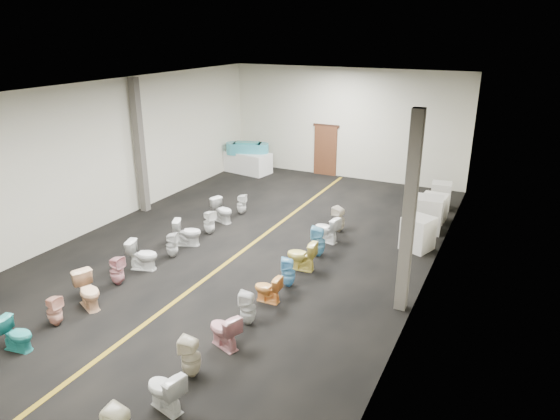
# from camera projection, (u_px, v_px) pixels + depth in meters

# --- Properties ---
(floor) EXTENTS (16.00, 16.00, 0.00)m
(floor) POSITION_uv_depth(u_px,v_px,m) (251.00, 245.00, 14.56)
(floor) COLOR black
(floor) RESTS_ON ground
(ceiling) EXTENTS (16.00, 16.00, 0.00)m
(ceiling) POSITION_uv_depth(u_px,v_px,m) (247.00, 88.00, 13.01)
(ceiling) COLOR black
(ceiling) RESTS_ON ground
(wall_back) EXTENTS (10.00, 0.00, 10.00)m
(wall_back) POSITION_uv_depth(u_px,v_px,m) (345.00, 124.00, 20.52)
(wall_back) COLOR beige
(wall_back) RESTS_ON ground
(wall_left) EXTENTS (0.00, 16.00, 16.00)m
(wall_left) POSITION_uv_depth(u_px,v_px,m) (112.00, 152.00, 15.86)
(wall_left) COLOR beige
(wall_left) RESTS_ON ground
(wall_right) EXTENTS (0.00, 16.00, 16.00)m
(wall_right) POSITION_uv_depth(u_px,v_px,m) (434.00, 196.00, 11.70)
(wall_right) COLOR beige
(wall_right) RESTS_ON ground
(aisle_stripe) EXTENTS (0.12, 15.60, 0.01)m
(aisle_stripe) POSITION_uv_depth(u_px,v_px,m) (251.00, 245.00, 14.55)
(aisle_stripe) COLOR olive
(aisle_stripe) RESTS_ON floor
(back_door) EXTENTS (1.00, 0.10, 2.10)m
(back_door) POSITION_uv_depth(u_px,v_px,m) (325.00, 151.00, 21.21)
(back_door) COLOR #562D19
(back_door) RESTS_ON floor
(door_frame) EXTENTS (1.15, 0.08, 0.10)m
(door_frame) POSITION_uv_depth(u_px,v_px,m) (326.00, 126.00, 20.85)
(door_frame) COLOR #331C11
(door_frame) RESTS_ON back_door
(column_left) EXTENTS (0.25, 0.25, 4.50)m
(column_left) POSITION_uv_depth(u_px,v_px,m) (140.00, 147.00, 16.60)
(column_left) COLOR #59544C
(column_left) RESTS_ON floor
(column_right) EXTENTS (0.25, 0.25, 4.50)m
(column_right) POSITION_uv_depth(u_px,v_px,m) (409.00, 215.00, 10.54)
(column_right) COLOR #59544C
(column_right) RESTS_ON floor
(display_table) EXTENTS (2.13, 1.31, 0.89)m
(display_table) POSITION_uv_depth(u_px,v_px,m) (248.00, 162.00, 21.76)
(display_table) COLOR white
(display_table) RESTS_ON floor
(bathtub) EXTENTS (1.80, 1.04, 0.55)m
(bathtub) POSITION_uv_depth(u_px,v_px,m) (247.00, 148.00, 21.54)
(bathtub) COLOR teal
(bathtub) RESTS_ON display_table
(appliance_crate_a) EXTENTS (0.96, 0.96, 0.97)m
(appliance_crate_a) POSITION_uv_depth(u_px,v_px,m) (418.00, 233.00, 14.15)
(appliance_crate_a) COLOR silver
(appliance_crate_a) RESTS_ON floor
(appliance_crate_b) EXTENTS (0.88, 0.88, 1.10)m
(appliance_crate_b) POSITION_uv_depth(u_px,v_px,m) (428.00, 214.00, 15.39)
(appliance_crate_b) COLOR beige
(appliance_crate_b) RESTS_ON floor
(appliance_crate_c) EXTENTS (0.81, 0.81, 0.88)m
(appliance_crate_c) POSITION_uv_depth(u_px,v_px,m) (434.00, 208.00, 16.28)
(appliance_crate_c) COLOR white
(appliance_crate_c) RESTS_ON floor
(appliance_crate_d) EXTENTS (0.72, 0.72, 0.93)m
(appliance_crate_d) POSITION_uv_depth(u_px,v_px,m) (441.00, 196.00, 17.37)
(appliance_crate_d) COLOR silver
(appliance_crate_d) RESTS_ON floor
(toilet_left_0) EXTENTS (0.72, 0.48, 0.69)m
(toilet_left_0) POSITION_uv_depth(u_px,v_px,m) (17.00, 334.00, 9.74)
(toilet_left_0) COLOR teal
(toilet_left_0) RESTS_ON floor
(toilet_left_1) EXTENTS (0.32, 0.32, 0.69)m
(toilet_left_1) POSITION_uv_depth(u_px,v_px,m) (54.00, 311.00, 10.55)
(toilet_left_1) COLOR #ECAB94
(toilet_left_1) RESTS_ON floor
(toilet_left_2) EXTENTS (0.91, 0.74, 0.81)m
(toilet_left_2) POSITION_uv_depth(u_px,v_px,m) (88.00, 291.00, 11.22)
(toilet_left_2) COLOR #FDC799
(toilet_left_2) RESTS_ON floor
(toilet_left_3) EXTENTS (0.35, 0.34, 0.75)m
(toilet_left_3) POSITION_uv_depth(u_px,v_px,m) (117.00, 271.00, 12.22)
(toilet_left_3) COLOR pink
(toilet_left_3) RESTS_ON floor
(toilet_left_4) EXTENTS (0.87, 0.65, 0.80)m
(toilet_left_4) POSITION_uv_depth(u_px,v_px,m) (143.00, 255.00, 13.00)
(toilet_left_4) COLOR white
(toilet_left_4) RESTS_ON floor
(toilet_left_5) EXTENTS (0.41, 0.41, 0.71)m
(toilet_left_5) POSITION_uv_depth(u_px,v_px,m) (172.00, 245.00, 13.71)
(toilet_left_5) COLOR silver
(toilet_left_5) RESTS_ON floor
(toilet_left_6) EXTENTS (0.89, 0.73, 0.79)m
(toilet_left_6) POSITION_uv_depth(u_px,v_px,m) (188.00, 232.00, 14.45)
(toilet_left_6) COLOR white
(toilet_left_6) RESTS_ON floor
(toilet_left_7) EXTENTS (0.43, 0.42, 0.75)m
(toilet_left_7) POSITION_uv_depth(u_px,v_px,m) (209.00, 222.00, 15.25)
(toilet_left_7) COLOR white
(toilet_left_7) RESTS_ON floor
(toilet_left_8) EXTENTS (0.86, 0.63, 0.78)m
(toilet_left_8) POSITION_uv_depth(u_px,v_px,m) (223.00, 210.00, 16.19)
(toilet_left_8) COLOR silver
(toilet_left_8) RESTS_ON floor
(toilet_left_9) EXTENTS (0.37, 0.36, 0.70)m
(toilet_left_9) POSITION_uv_depth(u_px,v_px,m) (242.00, 204.00, 16.88)
(toilet_left_9) COLOR white
(toilet_left_9) RESTS_ON floor
(toilet_right_1) EXTENTS (0.82, 0.58, 0.76)m
(toilet_right_1) POSITION_uv_depth(u_px,v_px,m) (165.00, 390.00, 8.19)
(toilet_right_1) COLOR silver
(toilet_right_1) RESTS_ON floor
(toilet_right_2) EXTENTS (0.43, 0.43, 0.80)m
(toilet_right_2) POSITION_uv_depth(u_px,v_px,m) (191.00, 357.00, 8.98)
(toilet_right_2) COLOR beige
(toilet_right_2) RESTS_ON floor
(toilet_right_3) EXTENTS (0.84, 0.65, 0.75)m
(toilet_right_3) POSITION_uv_depth(u_px,v_px,m) (224.00, 330.00, 9.81)
(toilet_right_3) COLOR #D18D92
(toilet_right_3) RESTS_ON floor
(toilet_right_4) EXTENTS (0.43, 0.42, 0.76)m
(toilet_right_4) POSITION_uv_depth(u_px,v_px,m) (248.00, 308.00, 10.58)
(toilet_right_4) COLOR silver
(toilet_right_4) RESTS_ON floor
(toilet_right_5) EXTENTS (0.66, 0.38, 0.66)m
(toilet_right_5) POSITION_uv_depth(u_px,v_px,m) (268.00, 289.00, 11.46)
(toilet_right_5) COLOR #F6A049
(toilet_right_5) RESTS_ON floor
(toilet_right_6) EXTENTS (0.45, 0.45, 0.75)m
(toilet_right_6) POSITION_uv_depth(u_px,v_px,m) (288.00, 272.00, 12.13)
(toilet_right_6) COLOR #6CB9E5
(toilet_right_6) RESTS_ON floor
(toilet_right_7) EXTENTS (0.81, 0.50, 0.79)m
(toilet_right_7) POSITION_uv_depth(u_px,v_px,m) (301.00, 256.00, 12.97)
(toilet_right_7) COLOR #E8D25D
(toilet_right_7) RESTS_ON floor
(toilet_right_8) EXTENTS (0.48, 0.47, 0.86)m
(toilet_right_8) POSITION_uv_depth(u_px,v_px,m) (318.00, 241.00, 13.75)
(toilet_right_8) COLOR #6FBBDE
(toilet_right_8) RESTS_ON floor
(toilet_right_9) EXTENTS (0.85, 0.59, 0.79)m
(toilet_right_9) POSITION_uv_depth(u_px,v_px,m) (326.00, 229.00, 14.68)
(toilet_right_9) COLOR white
(toilet_right_9) RESTS_ON floor
(toilet_right_10) EXTENTS (0.47, 0.47, 0.80)m
(toilet_right_10) POSITION_uv_depth(u_px,v_px,m) (339.00, 219.00, 15.40)
(toilet_right_10) COLOR beige
(toilet_right_10) RESTS_ON floor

